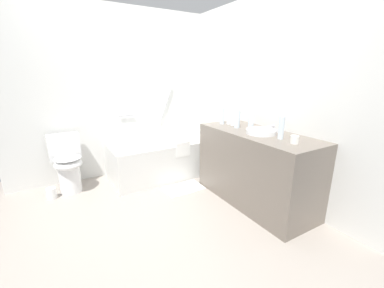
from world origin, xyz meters
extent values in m
plane|color=#9E9389|center=(0.00, 0.00, 0.00)|extent=(3.74, 3.74, 0.00)
cube|color=silver|center=(0.00, 1.42, 1.18)|extent=(3.10, 0.10, 2.36)
cube|color=silver|center=(1.40, 0.00, 1.18)|extent=(0.10, 3.14, 2.36)
cube|color=silver|center=(0.51, 0.97, 0.26)|extent=(1.63, 0.80, 0.52)
cube|color=white|center=(0.51, 0.97, 0.48)|extent=(1.34, 0.58, 0.09)
cylinder|color=#A9A9AE|center=(1.15, 0.97, 0.56)|extent=(0.09, 0.03, 0.03)
cylinder|color=#A9A9AE|center=(0.70, 1.34, 0.99)|extent=(0.26, 0.03, 0.58)
cylinder|color=#A9A9AE|center=(0.06, 1.34, 0.88)|extent=(0.22, 0.03, 0.03)
cube|color=white|center=(0.59, 0.58, 0.47)|extent=(0.22, 0.03, 0.20)
cylinder|color=white|center=(-0.80, 1.04, 0.20)|extent=(0.25, 0.25, 0.40)
ellipsoid|color=white|center=(-0.80, 0.99, 0.40)|extent=(0.34, 0.36, 0.13)
ellipsoid|color=white|center=(-0.80, 0.99, 0.47)|extent=(0.32, 0.35, 0.02)
cube|color=white|center=(-0.81, 1.21, 0.56)|extent=(0.38, 0.17, 0.33)
cylinder|color=silver|center=(-0.81, 1.21, 0.73)|extent=(0.03, 0.03, 0.01)
cube|color=#6B6056|center=(1.05, -0.32, 0.42)|extent=(0.60, 1.45, 0.85)
cylinder|color=white|center=(1.02, -0.39, 0.87)|extent=(0.32, 0.32, 0.05)
cylinder|color=silver|center=(1.22, -0.39, 0.88)|extent=(0.02, 0.02, 0.07)
cylinder|color=silver|center=(1.16, -0.39, 0.91)|extent=(0.12, 0.02, 0.02)
cylinder|color=silver|center=(1.22, -0.45, 0.86)|extent=(0.03, 0.03, 0.04)
cylinder|color=silver|center=(1.22, -0.33, 0.86)|extent=(0.03, 0.03, 0.04)
cylinder|color=silver|center=(1.03, -0.64, 0.96)|extent=(0.06, 0.06, 0.23)
cylinder|color=white|center=(1.03, -0.64, 1.08)|extent=(0.03, 0.03, 0.02)
cylinder|color=silver|center=(0.98, 0.24, 0.95)|extent=(0.06, 0.06, 0.21)
cylinder|color=white|center=(0.98, 0.24, 1.07)|extent=(0.03, 0.03, 0.02)
cylinder|color=silver|center=(1.08, -0.17, 0.94)|extent=(0.07, 0.07, 0.19)
cylinder|color=white|center=(1.08, -0.17, 1.04)|extent=(0.04, 0.04, 0.02)
cylinder|color=silver|center=(1.00, -0.02, 0.95)|extent=(0.07, 0.07, 0.21)
cylinder|color=white|center=(1.00, -0.02, 1.07)|extent=(0.04, 0.04, 0.02)
cylinder|color=white|center=(1.04, 0.09, 0.89)|extent=(0.07, 0.07, 0.09)
cylinder|color=white|center=(1.05, 0.19, 0.90)|extent=(0.07, 0.07, 0.10)
cylinder|color=white|center=(1.01, -0.82, 0.88)|extent=(0.07, 0.07, 0.08)
cube|color=white|center=(0.48, 0.37, 0.01)|extent=(0.50, 0.32, 0.01)
cylinder|color=white|center=(-1.03, 0.96, 0.07)|extent=(0.11, 0.11, 0.14)
camera|label=1|loc=(-0.93, -2.23, 1.48)|focal=22.98mm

